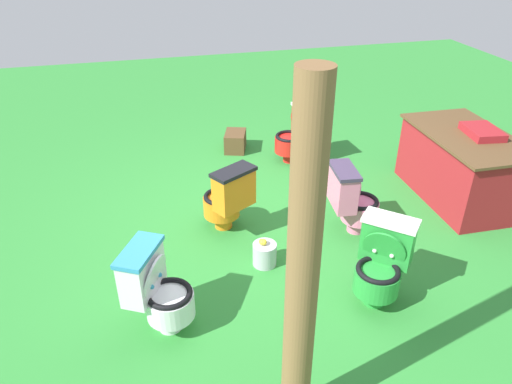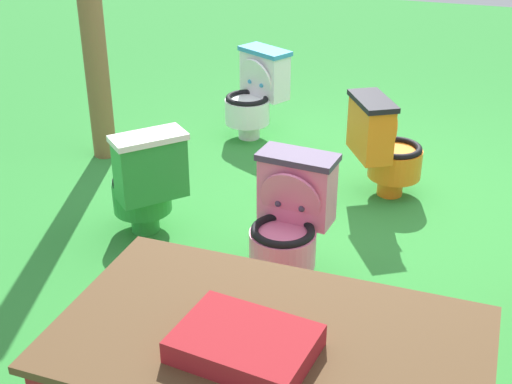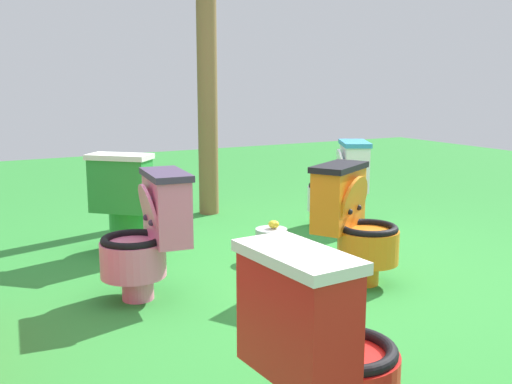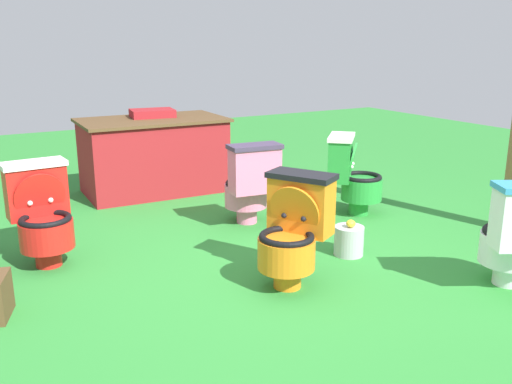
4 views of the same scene
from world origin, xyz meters
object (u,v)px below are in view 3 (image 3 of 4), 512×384
toilet_green (128,201)px  wooden_post (207,89)px  toilet_pink (149,234)px  toilet_orange (354,223)px  toilet_red (323,351)px  toilet_white (341,183)px  lemon_bucket (271,243)px

toilet_green → wooden_post: wooden_post is taller
toilet_pink → toilet_green: bearing=-3.8°
toilet_orange → wooden_post: size_ratio=0.32×
toilet_green → toilet_orange: bearing=-9.2°
toilet_red → wooden_post: (3.54, -1.20, 0.77)m
toilet_orange → toilet_green: bearing=-81.9°
toilet_orange → toilet_pink: same height
toilet_pink → wooden_post: (1.85, -1.21, 0.77)m
wooden_post → toilet_white: bearing=-143.1°
toilet_red → lemon_bucket: bearing=150.3°
wooden_post → lemon_bucket: wooden_post is taller
toilet_green → toilet_orange: 1.65m
toilet_pink → toilet_white: 2.14m
wooden_post → toilet_red: bearing=161.3°
toilet_green → toilet_pink: (-0.96, 0.18, 0.00)m
lemon_bucket → toilet_green: bearing=50.3°
toilet_pink → toilet_red: bearing=-173.2°
toilet_red → toilet_green: bearing=172.7°
toilet_red → toilet_white: size_ratio=1.00×
toilet_green → toilet_pink: bearing=-57.3°
toilet_red → toilet_orange: bearing=135.2°
toilet_green → toilet_pink: same height
toilet_orange → toilet_pink: 1.23m
toilet_green → lemon_bucket: (-0.66, -0.80, -0.26)m
lemon_bucket → toilet_orange: bearing=-161.8°
toilet_red → wooden_post: 3.82m
toilet_green → toilet_pink: size_ratio=1.00×
wooden_post → toilet_orange: bearing=179.5°
toilet_orange → toilet_white: (1.18, -0.78, 0.00)m
toilet_white → lemon_bucket: (-0.54, 0.99, -0.26)m
toilet_orange → toilet_white: same height
toilet_green → toilet_red: same height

